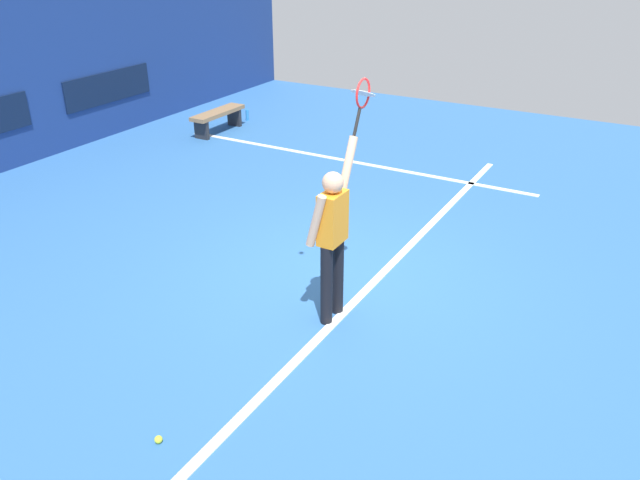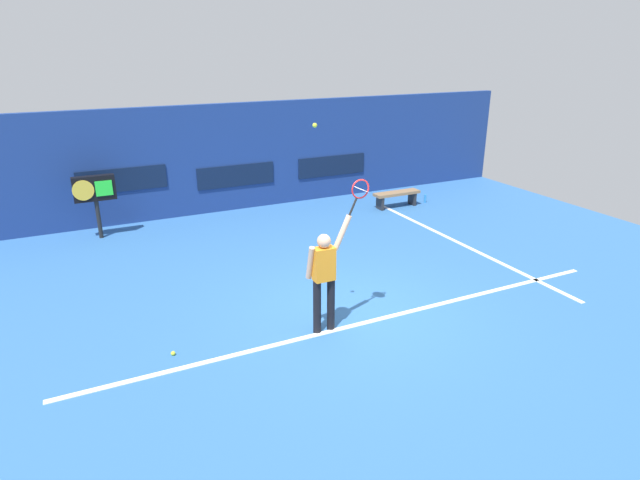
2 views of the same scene
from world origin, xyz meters
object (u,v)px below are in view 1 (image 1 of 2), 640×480
(tennis_player, at_px, (332,234))
(tennis_racket, at_px, (362,97))
(court_bench, at_px, (218,116))
(spare_ball, at_px, (158,439))
(water_bottle, at_px, (247,115))

(tennis_player, relative_size, tennis_racket, 3.16)
(court_bench, bearing_deg, tennis_racket, -129.02)
(court_bench, relative_size, spare_ball, 20.59)
(water_bottle, distance_m, spare_ball, 9.86)
(tennis_racket, bearing_deg, water_bottle, 45.08)
(tennis_player, distance_m, tennis_racket, 1.43)
(tennis_racket, distance_m, water_bottle, 7.98)
(tennis_player, xyz_separation_m, tennis_racket, (0.61, -0.00, 1.30))
(tennis_player, bearing_deg, water_bottle, 42.02)
(tennis_racket, xyz_separation_m, water_bottle, (5.42, 5.44, -2.19))
(water_bottle, bearing_deg, spare_ball, -148.80)
(tennis_racket, relative_size, spare_ball, 9.11)
(court_bench, height_order, water_bottle, court_bench)
(tennis_player, bearing_deg, court_bench, 47.30)
(tennis_racket, bearing_deg, court_bench, 50.98)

